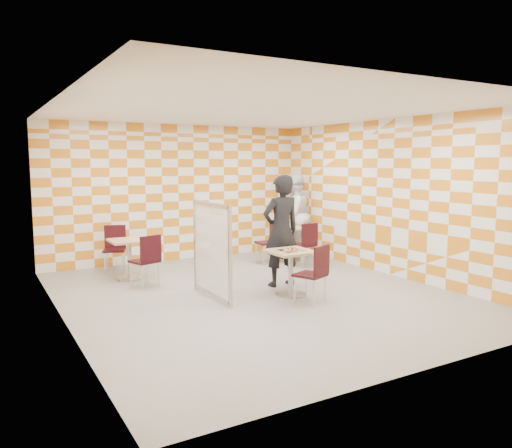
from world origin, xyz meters
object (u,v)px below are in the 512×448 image
(main_table, at_px, (291,265))
(chair_second_side, at_px, (271,238))
(chair_main_front, at_px, (315,270))
(partition, at_px, (212,250))
(chair_empty_near, at_px, (147,257))
(sport_bottle, at_px, (279,223))
(empty_table, at_px, (130,252))
(man_white, at_px, (294,215))
(man_dark, at_px, (281,231))
(second_table, at_px, (289,238))
(chair_second_front, at_px, (306,241))
(chair_empty_far, at_px, (115,245))
(soda_bottle, at_px, (293,222))

(main_table, xyz_separation_m, chair_second_side, (1.11, 2.45, 0.04))
(chair_main_front, xyz_separation_m, partition, (-1.23, 1.10, 0.25))
(chair_empty_near, relative_size, sport_bottle, 4.62)
(empty_table, xyz_separation_m, man_white, (4.06, 0.55, 0.45))
(chair_second_side, distance_m, chair_empty_near, 3.07)
(chair_main_front, xyz_separation_m, sport_bottle, (1.39, 3.23, 0.29))
(chair_empty_near, bearing_deg, man_dark, -26.61)
(second_table, xyz_separation_m, chair_empty_near, (-3.46, -0.78, 0.04))
(chair_empty_near, bearing_deg, main_table, -42.14)
(empty_table, distance_m, partition, 2.15)
(chair_second_front, height_order, sport_bottle, sport_bottle)
(chair_second_front, xyz_separation_m, chair_empty_near, (-3.40, -0.03, 0.00))
(man_white, distance_m, sport_bottle, 0.79)
(man_white, bearing_deg, chair_empty_far, -16.94)
(main_table, bearing_deg, chair_main_front, -86.65)
(man_dark, bearing_deg, empty_table, -39.94)
(chair_second_front, height_order, partition, partition)
(chair_second_front, distance_m, man_dark, 1.75)
(chair_second_side, height_order, man_dark, man_dark)
(partition, height_order, sport_bottle, partition)
(second_table, xyz_separation_m, chair_second_front, (-0.06, -0.75, 0.04))
(chair_second_front, distance_m, chair_second_side, 0.84)
(chair_second_side, height_order, soda_bottle, soda_bottle)
(main_table, relative_size, sport_bottle, 3.75)
(chair_empty_near, distance_m, man_white, 4.19)
(chair_empty_far, bearing_deg, chair_empty_near, -83.75)
(chair_second_front, xyz_separation_m, chair_empty_far, (-3.57, 1.54, 0.00))
(chair_empty_far, bearing_deg, main_table, -57.94)
(main_table, bearing_deg, chair_empty_near, 137.86)
(chair_second_side, bearing_deg, empty_table, 179.70)
(man_white, bearing_deg, chair_second_side, 16.37)
(chair_second_front, bearing_deg, man_dark, -140.65)
(main_table, relative_size, soda_bottle, 3.26)
(main_table, xyz_separation_m, chair_empty_far, (-2.04, 3.25, 0.04))
(empty_table, distance_m, sport_bottle, 3.41)
(partition, distance_m, sport_bottle, 3.38)
(empty_table, bearing_deg, second_table, 0.06)
(man_dark, bearing_deg, partition, 6.55)
(sport_bottle, bearing_deg, second_table, -39.70)
(second_table, height_order, chair_main_front, chair_main_front)
(main_table, height_order, second_table, same)
(soda_bottle, bearing_deg, chair_empty_near, -166.66)
(chair_main_front, relative_size, partition, 0.60)
(empty_table, height_order, man_white, man_white)
(chair_empty_far, bearing_deg, chair_second_front, -23.29)
(soda_bottle, bearing_deg, main_table, -124.52)
(chair_second_side, bearing_deg, chair_main_front, -109.29)
(chair_empty_near, distance_m, chair_empty_far, 1.57)
(chair_empty_far, relative_size, man_white, 0.48)
(sport_bottle, bearing_deg, man_dark, -121.57)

